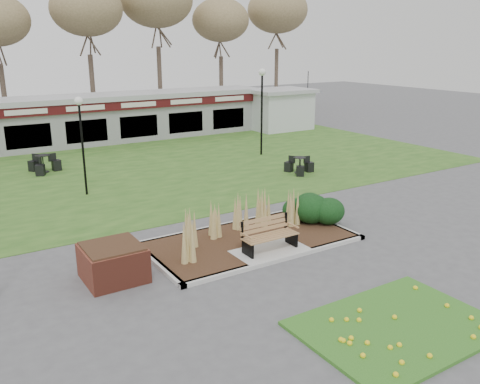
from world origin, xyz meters
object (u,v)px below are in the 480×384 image
brick_planter (113,262)px  service_hut (279,109)px  food_pavilion (79,120)px  bistro_set_d (299,168)px  patio_umbrella (307,101)px  lamp_post_mid_right (81,124)px  bistro_set_c (44,167)px  park_bench (268,234)px  lamp_post_far_right (262,93)px

brick_planter → service_hut: bearing=43.5°
food_pavilion → bistro_set_d: food_pavilion is taller
service_hut → patio_umbrella: (2.50, 0.00, 0.37)m
lamp_post_mid_right → bistro_set_c: size_ratio=2.52×
lamp_post_mid_right → patio_umbrella: 20.86m
park_bench → patio_umbrella: bearing=48.0°
food_pavilion → bistro_set_d: (6.70, -12.77, -1.20)m
brick_planter → food_pavilion: (4.40, 18.96, 1.00)m
brick_planter → service_hut: 24.71m
brick_planter → bistro_set_c: brick_planter is taller
park_bench → food_pavilion: bearing=90.0°
lamp_post_mid_right → bistro_set_d: bearing=-11.0°
lamp_post_mid_right → patio_umbrella: lamp_post_mid_right is taller
brick_planter → patio_umbrella: size_ratio=0.52×
service_hut → bistro_set_d: 12.82m
patio_umbrella → service_hut: bearing=180.0°
lamp_post_far_right → bistro_set_d: (-0.81, -4.35, -3.11)m
brick_planter → patio_umbrella: bearing=39.8°
food_pavilion → patio_umbrella: (16.00, -1.96, 0.35)m
bistro_set_c → bistro_set_d: size_ratio=1.09×
park_bench → bistro_set_d: bearing=46.0°
brick_planter → lamp_post_mid_right: bearing=78.8°
service_hut → bistro_set_d: service_hut is taller
park_bench → lamp_post_mid_right: bearing=107.7°
bistro_set_c → bistro_set_d: 12.13m
lamp_post_mid_right → lamp_post_far_right: (10.32, 2.51, 0.51)m
lamp_post_mid_right → bistro_set_c: lamp_post_mid_right is taller
brick_planter → bistro_set_c: 12.81m
park_bench → brick_planter: park_bench is taller
service_hut → lamp_post_mid_right: (-16.31, -8.97, 1.43)m
lamp_post_mid_right → bistro_set_c: (-0.67, 4.74, -2.58)m
brick_planter → lamp_post_far_right: size_ratio=0.32×
brick_planter → lamp_post_far_right: bearing=41.5°
service_hut → lamp_post_mid_right: bearing=-151.2°
brick_planter → bistro_set_d: 12.71m
food_pavilion → service_hut: 13.64m
food_pavilion → bistro_set_d: size_ratio=17.17×
food_pavilion → bistro_set_c: 7.20m
brick_planter → bistro_set_d: (11.10, 6.19, -0.20)m
brick_planter → service_hut: service_hut is taller
lamp_post_far_right → food_pavilion: bearing=131.8°
brick_planter → patio_umbrella: (20.40, 17.00, 1.35)m
brick_planter → bistro_set_c: size_ratio=0.96×
lamp_post_mid_right → bistro_set_d: size_ratio=2.75×
brick_planter → patio_umbrella: patio_umbrella is taller
park_bench → bistro_set_c: (-3.48, 13.53, -0.29)m
park_bench → brick_planter: (-4.40, 0.75, -0.11)m
food_pavilion → bistro_set_d: bearing=-62.3°
food_pavilion → lamp_post_far_right: (7.52, -8.42, 1.91)m
food_pavilion → lamp_post_mid_right: (-2.81, -10.93, 1.40)m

